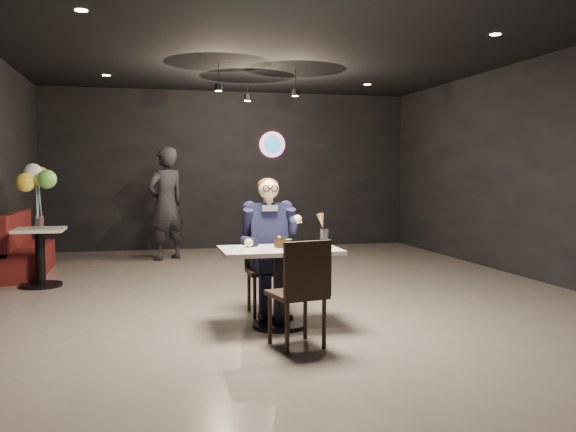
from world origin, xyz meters
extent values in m
plane|color=#6E665C|center=(0.00, 0.00, 0.00)|extent=(9.00, 9.00, 0.00)
cube|color=black|center=(0.00, 2.00, 2.88)|extent=(1.40, 1.20, 0.36)
cube|color=silver|center=(-0.42, -1.66, 0.38)|extent=(1.10, 0.70, 0.75)
cube|color=black|center=(-0.42, -1.11, 0.46)|extent=(0.42, 0.46, 0.92)
cube|color=black|center=(-0.42, -2.31, 0.46)|extent=(0.51, 0.54, 0.92)
cube|color=black|center=(-0.42, -1.11, 0.72)|extent=(0.60, 0.80, 1.44)
cylinder|color=white|center=(-0.36, -1.72, 0.76)|extent=(0.25, 0.25, 0.01)
cube|color=black|center=(-0.41, -1.71, 0.80)|extent=(0.14, 0.13, 0.08)
ellipsoid|color=#287C35|center=(-0.35, -1.76, 0.84)|extent=(0.07, 0.04, 0.01)
cylinder|color=silver|center=(0.01, -1.70, 0.84)|extent=(0.08, 0.08, 0.17)
cone|color=tan|center=(-0.02, -1.68, 1.00)|extent=(0.09, 0.09, 0.14)
cube|color=#4B1110|center=(-3.25, 2.03, 0.45)|extent=(0.45, 1.79, 0.90)
cube|color=silver|center=(-2.95, 1.03, 0.37)|extent=(0.60, 0.60, 0.75)
cylinder|color=silver|center=(-2.95, 1.03, 0.83)|extent=(0.11, 0.11, 0.16)
cube|color=yellow|center=(-2.95, 1.03, 1.26)|extent=(0.43, 0.43, 0.72)
imported|color=black|center=(-1.30, 3.12, 0.94)|extent=(0.82, 0.74, 1.88)
camera|label=1|loc=(-1.65, -7.20, 1.46)|focal=38.00mm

